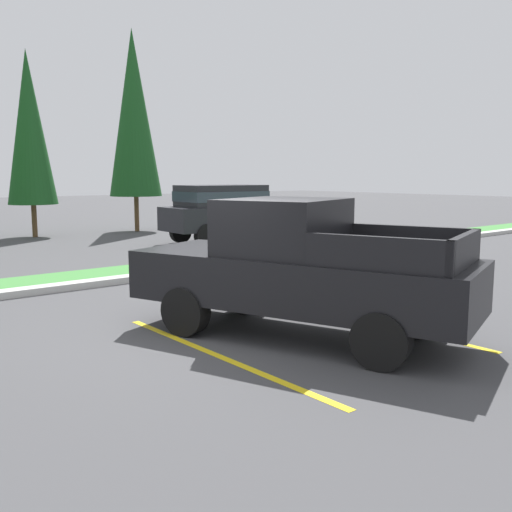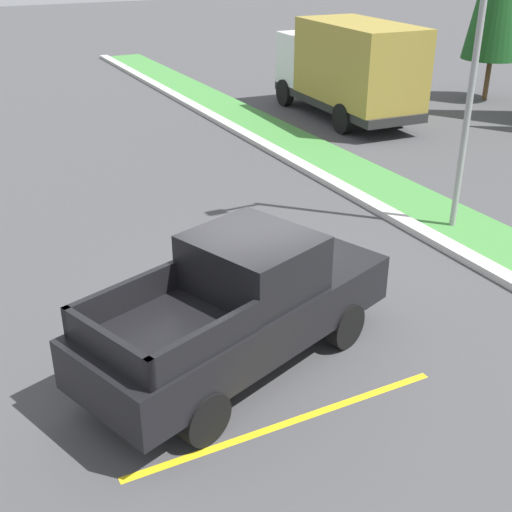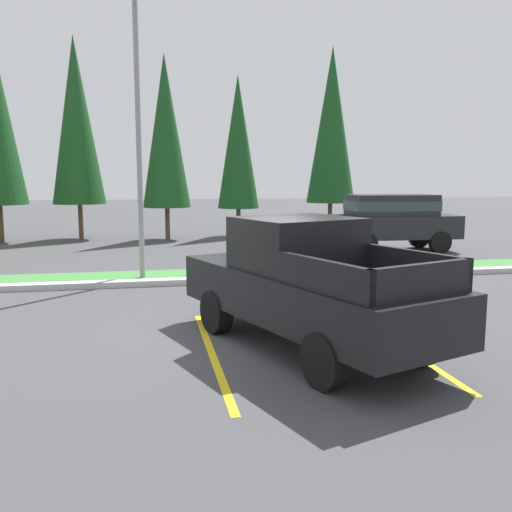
% 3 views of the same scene
% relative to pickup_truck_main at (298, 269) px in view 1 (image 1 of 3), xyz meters
% --- Properties ---
extents(ground_plane, '(120.00, 120.00, 0.00)m').
position_rel_pickup_truck_main_xyz_m(ground_plane, '(-0.95, 0.74, -1.04)').
color(ground_plane, '#424244').
extents(parking_line_near, '(0.12, 4.80, 0.01)m').
position_rel_pickup_truck_main_xyz_m(parking_line_near, '(-1.53, -0.05, -1.04)').
color(parking_line_near, yellow).
rests_on(parking_line_near, ground).
extents(parking_line_far, '(0.12, 4.80, 0.01)m').
position_rel_pickup_truck_main_xyz_m(parking_line_far, '(1.57, -0.05, -1.04)').
color(parking_line_far, yellow).
rests_on(parking_line_far, ground).
extents(curb_strip, '(56.00, 0.40, 0.15)m').
position_rel_pickup_truck_main_xyz_m(curb_strip, '(-0.95, 5.74, -0.97)').
color(curb_strip, '#B2B2AD').
rests_on(curb_strip, ground).
extents(grass_median, '(56.00, 1.80, 0.06)m').
position_rel_pickup_truck_main_xyz_m(grass_median, '(-0.95, 6.84, -1.01)').
color(grass_median, '#42843D').
rests_on(grass_median, ground).
extents(pickup_truck_main, '(3.56, 5.55, 2.10)m').
position_rel_pickup_truck_main_xyz_m(pickup_truck_main, '(0.00, 0.00, 0.00)').
color(pickup_truck_main, black).
rests_on(pickup_truck_main, ground).
extents(suv_distant, '(4.66, 2.08, 2.10)m').
position_rel_pickup_truck_main_xyz_m(suv_distant, '(6.48, 10.73, 0.20)').
color(suv_distant, black).
rests_on(suv_distant, ground).
extents(cypress_tree_rightmost, '(1.90, 1.90, 7.29)m').
position_rel_pickup_truck_main_xyz_m(cypress_tree_rightmost, '(1.71, 16.97, 3.25)').
color(cypress_tree_rightmost, brown).
rests_on(cypress_tree_rightmost, ground).
extents(cypress_tree_far_right, '(2.24, 2.24, 8.63)m').
position_rel_pickup_truck_main_xyz_m(cypress_tree_far_right, '(6.01, 16.54, 4.04)').
color(cypress_tree_far_right, brown).
rests_on(cypress_tree_far_right, ground).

